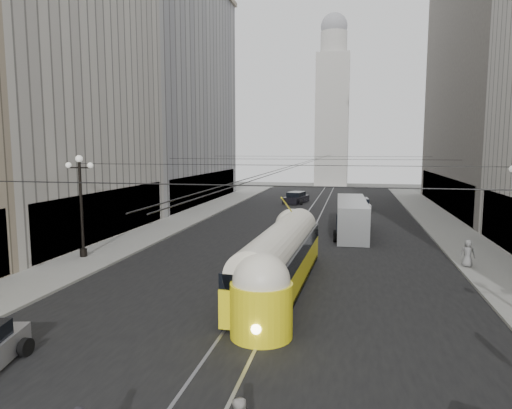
% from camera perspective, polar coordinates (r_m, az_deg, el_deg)
% --- Properties ---
extents(road, '(20.00, 85.00, 0.02)m').
position_cam_1_polar(road, '(40.60, 6.26, -2.84)').
color(road, black).
rests_on(road, ground).
extents(sidewalk_left, '(4.00, 72.00, 0.15)m').
position_cam_1_polar(sidewalk_left, '(46.64, -8.14, -1.48)').
color(sidewalk_left, gray).
rests_on(sidewalk_left, ground).
extents(sidewalk_right, '(4.00, 72.00, 0.15)m').
position_cam_1_polar(sidewalk_right, '(44.60, 22.27, -2.34)').
color(sidewalk_right, gray).
rests_on(sidewalk_right, ground).
extents(rail_left, '(0.12, 85.00, 0.04)m').
position_cam_1_polar(rail_left, '(40.68, 5.21, -2.80)').
color(rail_left, gray).
rests_on(rail_left, ground).
extents(rail_right, '(0.12, 85.00, 0.04)m').
position_cam_1_polar(rail_right, '(40.53, 7.32, -2.87)').
color(rail_right, gray).
rests_on(rail_right, ground).
extents(building_left_mid, '(12.60, 20.60, 34.60)m').
position_cam_1_polar(building_left_mid, '(40.72, -26.41, 21.10)').
color(building_left_mid, '#B7B2A8').
rests_on(building_left_mid, ground).
extents(building_left_far, '(12.60, 28.60, 28.60)m').
position_cam_1_polar(building_left_far, '(60.69, -11.70, 13.89)').
color(building_left_far, '#999999').
rests_on(building_left_far, ground).
extents(building_right_far, '(12.60, 32.60, 32.60)m').
position_cam_1_polar(building_right_far, '(58.37, 28.89, 15.44)').
color(building_right_far, '#514C47').
rests_on(building_right_far, ground).
extents(distant_tower, '(6.00, 6.00, 31.36)m').
position_cam_1_polar(distant_tower, '(87.76, 9.55, 12.21)').
color(distant_tower, '#B2AFA8').
rests_on(distant_tower, ground).
extents(lamppost_left_mid, '(1.86, 0.44, 6.37)m').
position_cam_1_polar(lamppost_left_mid, '(30.37, -21.03, 0.53)').
color(lamppost_left_mid, black).
rests_on(lamppost_left_mid, sidewalk_left).
extents(catenary, '(25.00, 72.00, 0.23)m').
position_cam_1_polar(catenary, '(39.00, 6.40, 5.45)').
color(catenary, black).
rests_on(catenary, ground).
extents(streetcar, '(2.81, 14.78, 3.21)m').
position_cam_1_polar(streetcar, '(22.90, 3.11, -6.53)').
color(streetcar, yellow).
rests_on(streetcar, ground).
extents(city_bus, '(2.61, 10.92, 2.76)m').
position_cam_1_polar(city_bus, '(37.91, 11.85, -1.34)').
color(city_bus, '#9B9EA0').
rests_on(city_bus, ground).
extents(sedan_white_far, '(2.16, 4.61, 1.42)m').
position_cam_1_polar(sedan_white_far, '(52.24, 12.93, -0.05)').
color(sedan_white_far, silver).
rests_on(sedan_white_far, ground).
extents(sedan_dark_far, '(3.00, 4.95, 1.46)m').
position_cam_1_polar(sedan_dark_far, '(57.95, 5.03, 0.81)').
color(sedan_dark_far, black).
rests_on(sedan_dark_far, ground).
extents(pedestrian_sidewalk_right, '(0.86, 0.64, 1.59)m').
position_cam_1_polar(pedestrian_sidewalk_right, '(29.00, 24.94, -5.56)').
color(pedestrian_sidewalk_right, slate).
rests_on(pedestrian_sidewalk_right, sidewalk_right).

